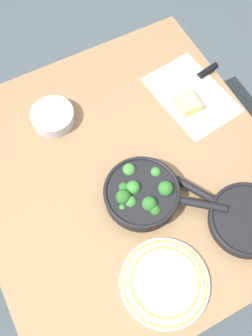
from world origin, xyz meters
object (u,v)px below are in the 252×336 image
Objects in this scene: skillet_broccoli at (141,194)px; cheese_block at (187,103)px; grater_knife at (197,78)px; dinner_plate_stack at (165,282)px; prep_bowl_steel at (53,117)px; skillet_eggs at (246,219)px.

skillet_broccoli reaches higher than cheese_block.
skillet_broccoli is 1.22× the size of grater_knife.
prep_bowl_steel is (0.65, 0.07, 0.01)m from dinner_plate_stack.
prep_bowl_steel is at bearing -18.24° from grater_knife.
skillet_broccoli is 0.32m from skillet_eggs.
grater_knife is 3.22× the size of cheese_block.
dinner_plate_stack is 1.73× the size of prep_bowl_steel.
skillet_broccoli is 3.92× the size of cheese_block.
grater_knife is at bearing 76.71° from skillet_broccoli.
cheese_block is at bearing -38.12° from skillet_eggs.
grater_knife is 1.83× the size of prep_bowl_steel.
skillet_broccoli is at bearing -14.06° from dinner_plate_stack.
cheese_block is (0.23, -0.31, -0.01)m from skillet_broccoli.
skillet_eggs is 4.01× the size of cheese_block.
prep_bowl_steel is (0.39, 0.13, -0.01)m from skillet_broccoli.
skillet_eggs reaches higher than cheese_block.
skillet_broccoli reaches higher than prep_bowl_steel.
grater_knife is at bearing -39.43° from dinner_plate_stack.
grater_knife is at bearing -46.73° from skillet_eggs.
skillet_broccoli is at bearing 28.08° from grater_knife.
skillet_broccoli is at bearing 126.48° from cheese_block.
prep_bowl_steel is at bearing 147.39° from skillet_broccoli.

